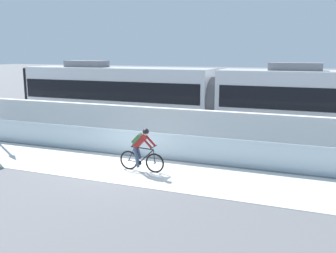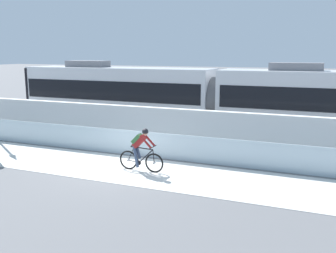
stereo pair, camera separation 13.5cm
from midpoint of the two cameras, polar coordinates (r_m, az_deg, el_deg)
The scene contains 8 objects.
ground_plane at distance 14.54m, azimuth -6.52°, elevation -6.23°, with size 200.00×200.00×0.00m, color slate.
bike_path_deck at distance 14.54m, azimuth -6.52°, elevation -6.21°, with size 32.00×3.20×0.01m, color silver.
glass_parapet at distance 15.98m, azimuth -3.36°, elevation -2.63°, with size 32.00×0.05×1.06m, color silver.
concrete_barrier_wall at distance 17.50m, azimuth -0.82°, elevation -0.14°, with size 32.00×0.36×1.82m, color silver.
tram_rail_near at distance 19.94m, azimuth 2.00°, elevation -1.41°, with size 32.00×0.08×0.01m, color #595654.
tram_rail_far at distance 21.27m, azimuth 3.36°, elevation -0.64°, with size 32.00×0.08×0.01m, color #595654.
tram at distance 19.79m, azimuth 7.43°, elevation 3.95°, with size 22.56×2.54×3.81m.
cyclist_on_bike at distance 13.97m, azimuth -3.80°, elevation -3.49°, with size 1.77×0.58×1.61m.
Camera 2 is at (6.84, -12.10, 4.29)m, focal length 40.96 mm.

